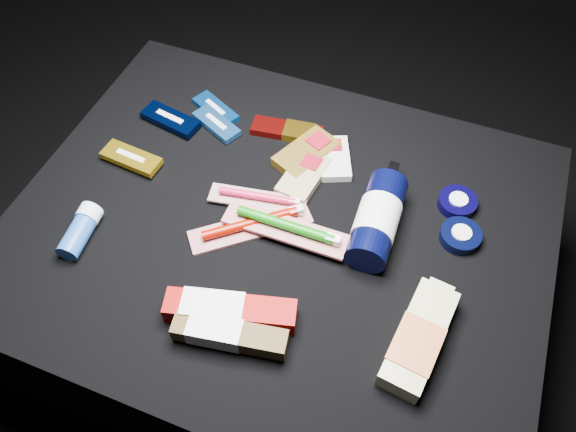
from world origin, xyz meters
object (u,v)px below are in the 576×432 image
(bodywash_bottle, at_px, (418,340))
(deodorant_stick, at_px, (80,230))
(toothpaste_carton_red, at_px, (225,310))
(lotion_bottle, at_px, (377,219))

(bodywash_bottle, relative_size, deodorant_stick, 1.92)
(deodorant_stick, bearing_deg, toothpaste_carton_red, -15.44)
(deodorant_stick, bearing_deg, bodywash_bottle, -5.02)
(lotion_bottle, xyz_separation_m, bodywash_bottle, (0.12, -0.19, -0.02))
(lotion_bottle, distance_m, deodorant_stick, 0.53)
(deodorant_stick, xyz_separation_m, toothpaste_carton_red, (0.31, -0.05, -0.00))
(lotion_bottle, relative_size, toothpaste_carton_red, 1.08)
(lotion_bottle, xyz_separation_m, deodorant_stick, (-0.49, -0.20, -0.02))
(bodywash_bottle, distance_m, deodorant_stick, 0.61)
(deodorant_stick, height_order, toothpaste_carton_red, deodorant_stick)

